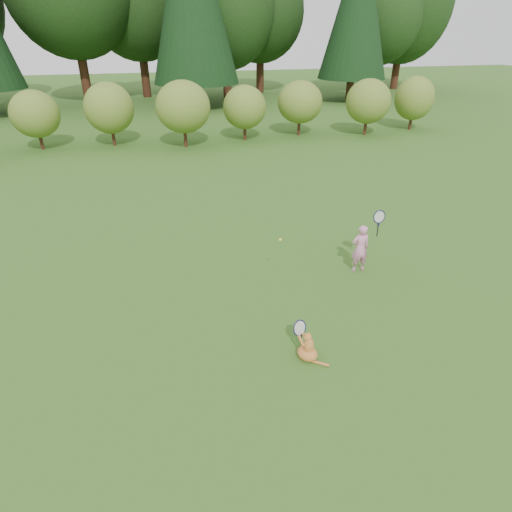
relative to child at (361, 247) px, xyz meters
name	(u,v)px	position (x,y,z in m)	size (l,w,h in m)	color
ground	(257,311)	(-2.47, -0.89, -0.54)	(100.00, 100.00, 0.00)	#2D5919
shrub_row	(178,112)	(-2.47, 12.11, 0.86)	(28.00, 3.00, 2.80)	olive
child	(361,247)	(0.00, 0.00, 0.00)	(0.58, 0.30, 1.56)	pink
cat	(307,345)	(-2.03, -2.29, -0.30)	(0.49, 0.70, 0.66)	#B64A23
tennis_ball	(280,240)	(-1.79, -0.10, 0.44)	(0.06, 0.06, 0.06)	#CCD619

